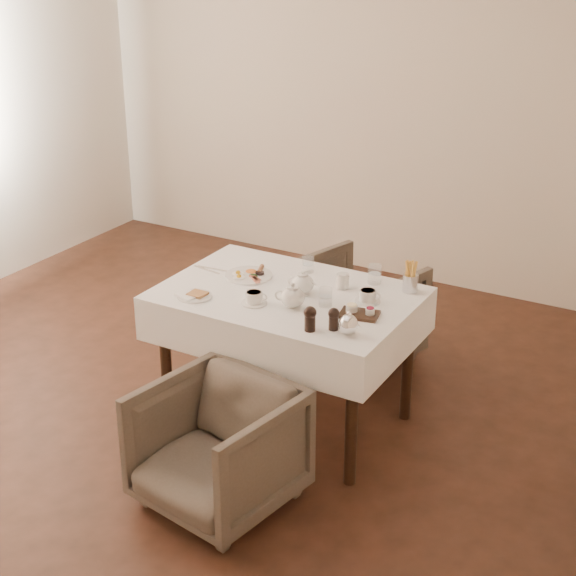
# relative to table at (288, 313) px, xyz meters

# --- Properties ---
(table) EXTENTS (1.28, 0.88, 0.75)m
(table) POSITION_rel_table_xyz_m (0.00, 0.00, 0.00)
(table) COLOR black
(table) RESTS_ON ground
(armchair_near) EXTENTS (0.73, 0.75, 0.59)m
(armchair_near) POSITION_rel_table_xyz_m (0.08, -0.78, -0.34)
(armchair_near) COLOR #4E4339
(armchair_near) RESTS_ON ground
(armchair_far) EXTENTS (0.85, 0.86, 0.63)m
(armchair_far) POSITION_rel_table_xyz_m (-0.01, 0.80, -0.32)
(armchair_far) COLOR #4E4339
(armchair_far) RESTS_ON ground
(breakfast_plate) EXTENTS (0.25, 0.25, 0.03)m
(breakfast_plate) POSITION_rel_table_xyz_m (-0.28, 0.09, 0.13)
(breakfast_plate) COLOR white
(breakfast_plate) RESTS_ON table
(side_plate) EXTENTS (0.19, 0.17, 0.02)m
(side_plate) POSITION_rel_table_xyz_m (-0.38, -0.28, 0.12)
(side_plate) COLOR white
(side_plate) RESTS_ON table
(teapot_centre) EXTENTS (0.16, 0.13, 0.13)m
(teapot_centre) POSITION_rel_table_xyz_m (0.07, 0.03, 0.18)
(teapot_centre) COLOR white
(teapot_centre) RESTS_ON table
(teapot_front) EXTENTS (0.20, 0.18, 0.13)m
(teapot_front) POSITION_rel_table_xyz_m (0.11, -0.15, 0.18)
(teapot_front) COLOR white
(teapot_front) RESTS_ON table
(creamer) EXTENTS (0.08, 0.08, 0.08)m
(creamer) POSITION_rel_table_xyz_m (0.22, 0.19, 0.16)
(creamer) COLOR white
(creamer) RESTS_ON table
(teacup_near) EXTENTS (0.13, 0.13, 0.06)m
(teacup_near) POSITION_rel_table_xyz_m (-0.08, -0.20, 0.15)
(teacup_near) COLOR white
(teacup_near) RESTS_ON table
(teacup_far) EXTENTS (0.13, 0.13, 0.06)m
(teacup_far) POSITION_rel_table_xyz_m (0.40, 0.10, 0.15)
(teacup_far) COLOR white
(teacup_far) RESTS_ON table
(glass_left) EXTENTS (0.08, 0.08, 0.09)m
(glass_left) POSITION_rel_table_xyz_m (-0.04, 0.29, 0.16)
(glass_left) COLOR silver
(glass_left) RESTS_ON table
(glass_mid) EXTENTS (0.08, 0.08, 0.09)m
(glass_mid) POSITION_rel_table_xyz_m (0.24, -0.05, 0.16)
(glass_mid) COLOR silver
(glass_mid) RESTS_ON table
(glass_right) EXTENTS (0.08, 0.08, 0.10)m
(glass_right) POSITION_rel_table_xyz_m (0.33, 0.33, 0.17)
(glass_right) COLOR silver
(glass_right) RESTS_ON table
(condiment_board) EXTENTS (0.20, 0.16, 0.05)m
(condiment_board) POSITION_rel_table_xyz_m (0.43, -0.07, 0.13)
(condiment_board) COLOR black
(condiment_board) RESTS_ON table
(pepper_mill_left) EXTENTS (0.07, 0.07, 0.12)m
(pepper_mill_left) POSITION_rel_table_xyz_m (0.31, -0.33, 0.18)
(pepper_mill_left) COLOR black
(pepper_mill_left) RESTS_ON table
(pepper_mill_right) EXTENTS (0.07, 0.07, 0.11)m
(pepper_mill_right) POSITION_rel_table_xyz_m (0.40, -0.26, 0.17)
(pepper_mill_right) COLOR black
(pepper_mill_right) RESTS_ON table
(silver_pot) EXTENTS (0.14, 0.12, 0.12)m
(silver_pot) POSITION_rel_table_xyz_m (0.48, -0.28, 0.18)
(silver_pot) COLOR white
(silver_pot) RESTS_ON table
(fries_cup) EXTENTS (0.08, 0.08, 0.17)m
(fries_cup) POSITION_rel_table_xyz_m (0.53, 0.32, 0.19)
(fries_cup) COLOR silver
(fries_cup) RESTS_ON table
(cutlery_fork) EXTENTS (0.19, 0.03, 0.00)m
(cutlery_fork) POSITION_rel_table_xyz_m (-0.51, 0.07, 0.12)
(cutlery_fork) COLOR silver
(cutlery_fork) RESTS_ON table
(cutlery_knife) EXTENTS (0.19, 0.04, 0.00)m
(cutlery_knife) POSITION_rel_table_xyz_m (-0.53, 0.04, 0.12)
(cutlery_knife) COLOR silver
(cutlery_knife) RESTS_ON table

